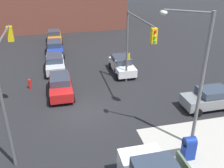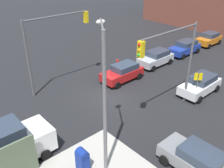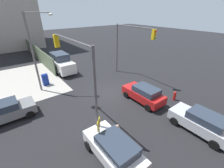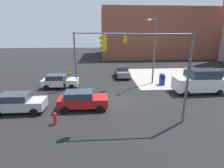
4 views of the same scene
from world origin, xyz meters
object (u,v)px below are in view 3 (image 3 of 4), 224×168
Objects in this scene: fire_hydrant at (175,96)px; van_white_delivery at (61,63)px; sedan_gray at (7,111)px; pedestrian_crossing at (117,134)px; street_lamp_corner at (35,48)px; traffic_signal_se_corner at (130,41)px; traffic_signal_nw_corner at (76,66)px; sedan_silver at (201,122)px; coupe_red at (144,94)px; sedan_white at (114,149)px; mailbox_blue at (45,79)px.

fire_hydrant is 0.17× the size of van_white_delivery.
pedestrian_crossing is at bearing -143.69° from sedan_gray.
street_lamp_corner is 6.63m from van_white_delivery.
van_white_delivery is at bearing 22.78° from fire_hydrant.
street_lamp_corner is 8.51× the size of fire_hydrant.
traffic_signal_nw_corner is at bearing 115.17° from traffic_signal_se_corner.
sedan_silver is 0.78× the size of van_white_delivery.
street_lamp_corner is at bearing 160.54° from pedestrian_crossing.
sedan_gray is 10.71m from van_white_delivery.
sedan_white is at bearing 117.74° from coupe_red.
traffic_signal_nw_corner is 0.81× the size of street_lamp_corner.
fire_hydrant is 0.24× the size of sedan_gray.
pedestrian_crossing is (-15.09, 2.00, -0.41)m from van_white_delivery.
mailbox_blue is at bearing 157.28° from pedestrian_crossing.
sedan_white is 1.12m from pedestrian_crossing.
pedestrian_crossing reaches higher than fire_hydrant.
traffic_signal_nw_corner reaches higher than coupe_red.
sedan_white is at bearing 72.87° from sedan_silver.
traffic_signal_nw_corner is at bearing -1.92° from sedan_white.
mailbox_blue is 0.36× the size of sedan_gray.
van_white_delivery is at bearing -44.07° from sedan_gray.
traffic_signal_se_corner is at bearing -113.36° from mailbox_blue.
mailbox_blue is at bearing -42.70° from sedan_gray.
traffic_signal_se_corner reaches higher than coupe_red.
pedestrian_crossing is at bearing 133.58° from traffic_signal_se_corner.
sedan_silver is at bearing 146.68° from fire_hydrant.
pedestrian_crossing is (2.75, 5.67, 0.03)m from sedan_silver.
coupe_red reaches higher than fire_hydrant.
van_white_delivery is (4.31, -3.70, -3.42)m from street_lamp_corner.
pedestrian_crossing is at bearing 64.15° from sedan_silver.
coupe_red and sedan_silver have the same top height.
sedan_silver is 2.50× the size of pedestrian_crossing.
traffic_signal_nw_corner reaches higher than mailbox_blue.
van_white_delivery reaches higher than coupe_red.
coupe_red is (-4.86, -10.84, 0.00)m from sedan_gray.
pedestrian_crossing reaches higher than sedan_gray.
traffic_signal_se_corner is 1.65× the size of sedan_gray.
sedan_silver is (-10.64, 2.63, -3.83)m from traffic_signal_se_corner.
traffic_signal_nw_corner reaches higher than fire_hydrant.
traffic_signal_se_corner is 11.61m from sedan_silver.
fire_hydrant is 0.22× the size of coupe_red.
pedestrian_crossing is at bearing -48.94° from sedan_white.
traffic_signal_se_corner is 0.81× the size of street_lamp_corner.
traffic_signal_se_corner is at bearing -28.45° from coupe_red.
sedan_gray is (-4.60, 4.24, 0.08)m from mailbox_blue.
sedan_white is (-1.54, 8.85, 0.36)m from fire_hydrant.
mailbox_blue is at bearing 66.64° from traffic_signal_se_corner.
sedan_white is at bearing 178.08° from traffic_signal_nw_corner.
mailbox_blue reaches higher than fire_hydrant.
sedan_gray is (-3.38, 3.74, -3.86)m from street_lamp_corner.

